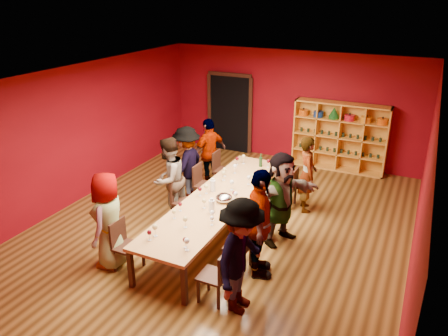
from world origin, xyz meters
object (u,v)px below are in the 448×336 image
Objects in this scene: person_right_0 at (241,257)px; chair_person_right_2 at (266,214)px; person_left_0 at (109,220)px; person_right_4 at (307,174)px; tasting_table at (219,200)px; chair_person_left_2 at (181,198)px; person_left_3 at (187,164)px; chair_person_right_0 at (218,274)px; spittoon_bowl at (224,198)px; wine_bottle at (261,162)px; chair_person_right_1 at (242,244)px; chair_person_left_4 at (221,167)px; person_right_2 at (281,198)px; person_right_1 at (259,224)px; chair_person_left_3 at (202,182)px; chair_person_left_0 at (124,243)px; shelving_unit at (340,133)px; person_left_2 at (169,179)px; person_left_4 at (210,152)px; chair_person_right_4 at (290,185)px.

person_right_0 reaches higher than chair_person_right_2.
person_right_4 is (2.46, 3.44, -0.03)m from person_left_0.
person_right_0 is at bearing -55.56° from tasting_table.
person_left_0 is 1.92× the size of chair_person_right_2.
person_left_3 reaches higher than chair_person_left_2.
chair_person_right_0 is 2.79× the size of spittoon_bowl.
chair_person_right_0 is 2.95× the size of wine_bottle.
person_right_0 reaches higher than chair_person_right_1.
wine_bottle is (1.06, -0.12, 0.37)m from chair_person_left_4.
chair_person_right_1 is (1.82, -2.91, 0.00)m from chair_person_left_4.
chair_person_right_2 is 0.50× the size of person_right_2.
person_left_3 is at bearing -149.89° from wine_bottle.
person_right_0 is 0.92m from person_right_1.
chair_person_left_3 is at bearing 24.32° from person_right_1.
chair_person_right_1 is (0.91, -0.96, -0.20)m from tasting_table.
person_right_1 is at bearing 50.69° from person_left_3.
chair_person_left_0 is 1.00× the size of chair_person_right_0.
shelving_unit is 1.40× the size of person_left_0.
person_left_3 is 2.36m from chair_person_right_2.
chair_person_left_3 is 1.40m from wine_bottle.
tasting_table is at bearing 133.39° from chair_person_right_1.
chair_person_left_0 is (-2.31, -6.10, -0.49)m from shelving_unit.
person_left_2 is 1.02m from chair_person_left_3.
chair_person_left_2 is 1.15m from spittoon_bowl.
shelving_unit is at bearing 154.04° from person_left_4.
chair_person_right_0 is (2.10, -0.09, -0.36)m from person_left_0.
chair_person_left_0 is 2.01m from spittoon_bowl.
spittoon_bowl reaches higher than chair_person_left_2.
chair_person_left_3 is at bearing 156.29° from chair_person_right_2.
tasting_table is at bearing -118.71° from chair_person_right_4.
chair_person_left_3 is 3.64m from person_right_0.
chair_person_right_2 is (2.19, -0.80, -0.36)m from person_left_3.
wine_bottle is (0.15, 1.83, 0.17)m from tasting_table.
chair_person_left_4 is 1.00× the size of chair_person_right_0.
person_left_3 is (-1.28, 0.99, 0.16)m from tasting_table.
person_left_3 is 1.03× the size of person_left_4.
shelving_unit is 1.34× the size of person_right_2.
chair_person_right_1 reaches higher than tasting_table.
chair_person_right_2 is 2.79× the size of spittoon_bowl.
chair_person_right_0 is at bearing -64.12° from tasting_table.
person_right_4 is at bearing 58.22° from spittoon_bowl.
person_left_2 is (0.01, 1.87, 0.02)m from person_left_0.
chair_person_right_1 and chair_person_right_2 have the same top height.
person_left_4 is 1.36m from wine_bottle.
person_right_4 is at bearing 82.11° from chair_person_right_1.
person_left_0 is at bearing -123.63° from tasting_table.
chair_person_right_1 is 1.25m from person_right_2.
person_left_0 is 4.05m from chair_person_right_4.
chair_person_left_0 is 0.52× the size of person_left_3.
person_right_4 is at bearing 52.52° from tasting_table.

